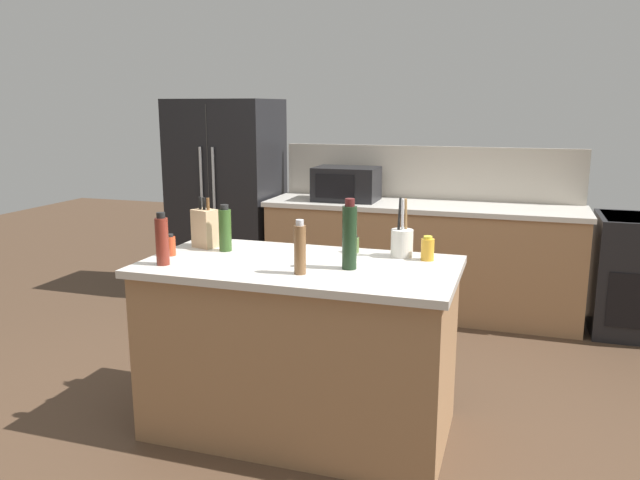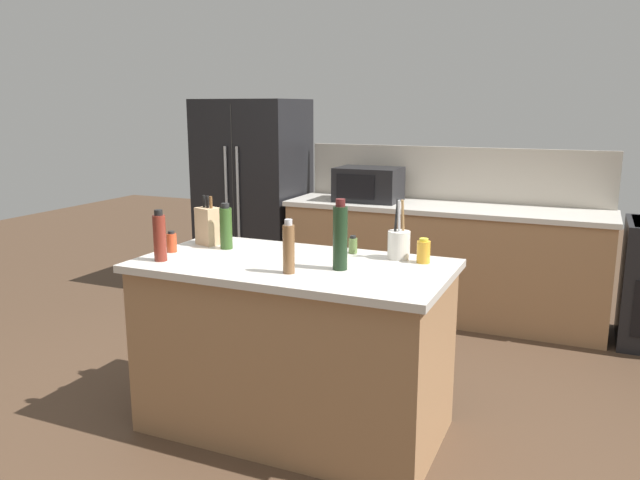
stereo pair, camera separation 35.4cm
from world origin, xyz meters
name	(u,v)px [view 2 (the right image)]	position (x,y,z in m)	size (l,w,h in m)	color
ground_plane	(295,426)	(0.00, 0.00, 0.00)	(14.00, 14.00, 0.00)	#473323
back_counter_run	(442,261)	(0.30, 2.20, 0.47)	(2.64, 0.66, 0.94)	#936B47
wall_backsplash	(453,174)	(0.30, 2.52, 1.17)	(2.60, 0.03, 0.46)	#B2A899
kitchen_island	(294,346)	(0.00, 0.00, 0.47)	(1.64, 0.86, 0.94)	#936B47
refrigerator	(253,197)	(-1.52, 2.25, 0.90)	(0.92, 0.75, 1.80)	black
microwave	(368,184)	(-0.36, 2.20, 1.08)	(0.54, 0.39, 0.29)	black
knife_block	(208,226)	(-0.64, 0.18, 1.05)	(0.16, 0.14, 0.29)	tan
utensil_crock	(399,244)	(0.48, 0.30, 1.02)	(0.12, 0.12, 0.32)	beige
honey_jar	(423,251)	(0.63, 0.26, 1.00)	(0.07, 0.07, 0.13)	gold
pepper_grinder	(289,248)	(0.08, -0.20, 1.07)	(0.06, 0.06, 0.27)	brown
wine_bottle	(340,237)	(0.28, -0.04, 1.11)	(0.07, 0.07, 0.36)	black
spice_jar_oregano	(353,245)	(0.21, 0.32, 0.99)	(0.05, 0.05, 0.10)	#567038
spice_jar_paprika	(172,242)	(-0.73, -0.06, 1.00)	(0.06, 0.06, 0.12)	#B73D1E
olive_oil_bottle	(226,227)	(-0.49, 0.13, 1.06)	(0.07, 0.07, 0.26)	#2D4C1E
vinegar_bottle	(160,237)	(-0.66, -0.25, 1.07)	(0.07, 0.07, 0.27)	maroon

